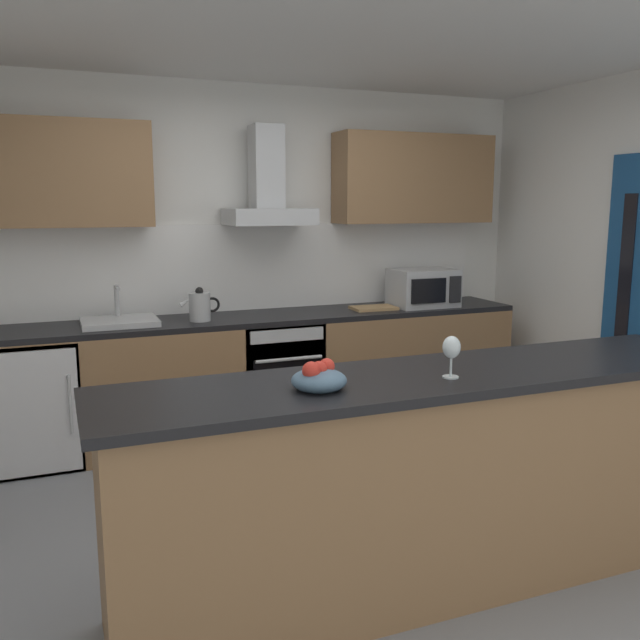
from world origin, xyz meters
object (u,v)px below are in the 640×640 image
object	(u,v)px
microwave	(423,288)
sink	(119,321)
oven	(275,373)
kettle	(200,306)
refrigerator	(34,402)
fruit_bowl	(319,378)
chopping_board	(374,308)
range_hood	(268,194)
wine_glass	(452,349)

from	to	relation	value
microwave	sink	bearing A→B (deg)	179.05
oven	kettle	xyz separation A→B (m)	(-0.56, -0.03, 0.55)
refrigerator	fruit_bowl	size ratio (longest dim) A/B	3.86
oven	refrigerator	distance (m)	1.68
fruit_bowl	chopping_board	bearing A→B (deg)	59.04
oven	chopping_board	bearing A→B (deg)	-1.69
oven	refrigerator	world-z (taller)	oven
sink	fruit_bowl	world-z (taller)	sink
oven	microwave	distance (m)	1.38
microwave	kettle	world-z (taller)	microwave
microwave	refrigerator	bearing A→B (deg)	179.51
refrigerator	sink	xyz separation A→B (m)	(0.57, 0.01, 0.50)
range_hood	chopping_board	distance (m)	1.20
sink	chopping_board	bearing A→B (deg)	-1.04
refrigerator	sink	distance (m)	0.76
oven	chopping_board	distance (m)	0.92
chopping_board	sink	bearing A→B (deg)	178.96
sink	wine_glass	size ratio (longest dim) A/B	2.81
wine_glass	chopping_board	bearing A→B (deg)	71.19
microwave	fruit_bowl	xyz separation A→B (m)	(-1.81, -2.28, -0.01)
kettle	chopping_board	bearing A→B (deg)	0.42
oven	sink	world-z (taller)	sink
range_hood	fruit_bowl	bearing A→B (deg)	-103.07
sink	wine_glass	xyz separation A→B (m)	(1.12, -2.36, 0.20)
oven	range_hood	bearing A→B (deg)	90.00
kettle	fruit_bowl	world-z (taller)	kettle
oven	microwave	bearing A→B (deg)	-1.29
sink	fruit_bowl	xyz separation A→B (m)	(0.54, -2.32, 0.12)
kettle	range_hood	bearing A→B (deg)	16.21
microwave	range_hood	distance (m)	1.45
kettle	fruit_bowl	bearing A→B (deg)	-90.09
sink	refrigerator	bearing A→B (deg)	-178.62
wine_glass	chopping_board	size ratio (longest dim) A/B	0.52
oven	fruit_bowl	size ratio (longest dim) A/B	3.64
oven	sink	size ratio (longest dim) A/B	1.60
sink	chopping_board	xyz separation A→B (m)	(1.91, -0.03, -0.02)
refrigerator	range_hood	bearing A→B (deg)	4.51
oven	kettle	bearing A→B (deg)	-176.57
oven	kettle	world-z (taller)	kettle
microwave	range_hood	world-z (taller)	range_hood
refrigerator	chopping_board	world-z (taller)	chopping_board
microwave	range_hood	xyz separation A→B (m)	(-1.24, 0.16, 0.74)
range_hood	kettle	bearing A→B (deg)	-163.79
range_hood	chopping_board	size ratio (longest dim) A/B	2.12
oven	fruit_bowl	distance (m)	2.44
refrigerator	microwave	xyz separation A→B (m)	(2.92, -0.03, 0.62)
oven	chopping_board	world-z (taller)	chopping_board
refrigerator	kettle	xyz separation A→B (m)	(1.12, -0.03, 0.58)
sink	range_hood	world-z (taller)	range_hood
microwave	wine_glass	size ratio (longest dim) A/B	2.81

